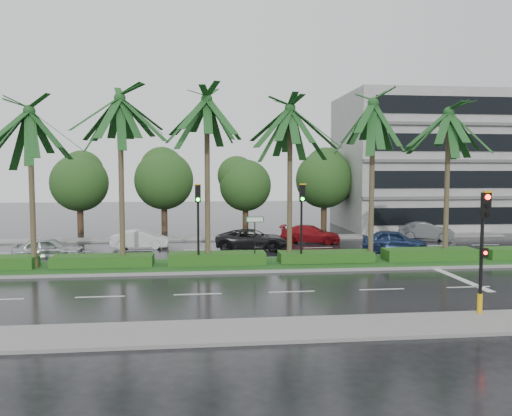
{
  "coord_description": "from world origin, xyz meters",
  "views": [
    {
      "loc": [
        -3.81,
        -25.75,
        5.16
      ],
      "look_at": [
        -0.83,
        1.5,
        3.13
      ],
      "focal_mm": 35.0,
      "sensor_mm": 36.0,
      "label": 1
    }
  ],
  "objects": [
    {
      "name": "car_white",
      "position": [
        -7.92,
        7.96,
        0.62
      ],
      "size": [
        1.38,
        3.77,
        1.24
      ],
      "primitive_type": "imported",
      "rotation": [
        0.0,
        0.0,
        1.55
      ],
      "color": "silver",
      "rests_on": "ground"
    },
    {
      "name": "near_sidewalk",
      "position": [
        0.0,
        -10.2,
        0.06
      ],
      "size": [
        40.0,
        2.4,
        0.12
      ],
      "primitive_type": "cube",
      "color": "slate",
      "rests_on": "ground"
    },
    {
      "name": "lane_markings",
      "position": [
        3.04,
        -0.43,
        0.01
      ],
      "size": [
        34.0,
        13.06,
        0.01
      ],
      "color": "silver",
      "rests_on": "ground"
    },
    {
      "name": "ground",
      "position": [
        0.0,
        0.0,
        0.0
      ],
      "size": [
        120.0,
        120.0,
        0.0
      ],
      "primitive_type": "plane",
      "color": "black",
      "rests_on": "ground"
    },
    {
      "name": "bg_trees",
      "position": [
        -0.19,
        17.59,
        4.49
      ],
      "size": [
        32.73,
        5.04,
        7.29
      ],
      "color": "#372519",
      "rests_on": "ground"
    },
    {
      "name": "car_red",
      "position": [
        4.0,
        9.43,
        0.63
      ],
      "size": [
        3.1,
        4.67,
        1.26
      ],
      "primitive_type": "imported",
      "rotation": [
        0.0,
        0.0,
        1.23
      ],
      "color": "maroon",
      "rests_on": "ground"
    },
    {
      "name": "palm_row",
      "position": [
        -1.25,
        1.02,
        8.0
      ],
      "size": [
        26.3,
        4.2,
        9.61
      ],
      "color": "#423526",
      "rests_on": "median"
    },
    {
      "name": "street_sign",
      "position": [
        -1.0,
        0.48,
        2.12
      ],
      "size": [
        0.95,
        0.09,
        2.6
      ],
      "color": "black",
      "rests_on": "median"
    },
    {
      "name": "car_silver",
      "position": [
        -12.65,
        4.0,
        0.67
      ],
      "size": [
        1.93,
        4.05,
        1.34
      ],
      "primitive_type": "imported",
      "rotation": [
        0.0,
        0.0,
        1.66
      ],
      "color": "#B3B8BC",
      "rests_on": "ground"
    },
    {
      "name": "signal_median_right",
      "position": [
        1.5,
        0.3,
        3.0
      ],
      "size": [
        0.34,
        0.42,
        4.36
      ],
      "color": "black",
      "rests_on": "median"
    },
    {
      "name": "signal_near",
      "position": [
        6.0,
        -9.39,
        2.5
      ],
      "size": [
        0.34,
        0.45,
        4.36
      ],
      "color": "black",
      "rests_on": "near_sidewalk"
    },
    {
      "name": "hedge",
      "position": [
        0.0,
        1.0,
        0.45
      ],
      "size": [
        35.2,
        1.4,
        0.6
      ],
      "color": "#144716",
      "rests_on": "median"
    },
    {
      "name": "building",
      "position": [
        17.0,
        18.0,
        6.0
      ],
      "size": [
        16.0,
        10.0,
        12.0
      ],
      "primitive_type": "cube",
      "color": "gray",
      "rests_on": "ground"
    },
    {
      "name": "far_sidewalk",
      "position": [
        0.0,
        12.0,
        0.06
      ],
      "size": [
        40.0,
        2.0,
        0.12
      ],
      "primitive_type": "cube",
      "color": "slate",
      "rests_on": "ground"
    },
    {
      "name": "median",
      "position": [
        0.0,
        1.0,
        0.08
      ],
      "size": [
        36.0,
        4.0,
        0.15
      ],
      "color": "gray",
      "rests_on": "ground"
    },
    {
      "name": "signal_median_left",
      "position": [
        -4.0,
        0.3,
        3.0
      ],
      "size": [
        0.34,
        0.42,
        4.36
      ],
      "color": "black",
      "rests_on": "median"
    },
    {
      "name": "car_darkgrey",
      "position": [
        -0.5,
        6.75,
        0.67
      ],
      "size": [
        3.04,
        5.13,
        1.34
      ],
      "primitive_type": "imported",
      "rotation": [
        0.0,
        0.0,
        1.39
      ],
      "color": "black",
      "rests_on": "ground"
    },
    {
      "name": "car_blue",
      "position": [
        8.5,
        4.92,
        0.69
      ],
      "size": [
        2.74,
        4.37,
        1.39
      ],
      "primitive_type": "imported",
      "rotation": [
        0.0,
        0.0,
        1.28
      ],
      "color": "navy",
      "rests_on": "ground"
    },
    {
      "name": "car_grey",
      "position": [
        13.0,
        9.93,
        0.66
      ],
      "size": [
        2.62,
        4.26,
        1.33
      ],
      "primitive_type": "imported",
      "rotation": [
        0.0,
        0.0,
        1.24
      ],
      "color": "#585B5D",
      "rests_on": "ground"
    }
  ]
}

